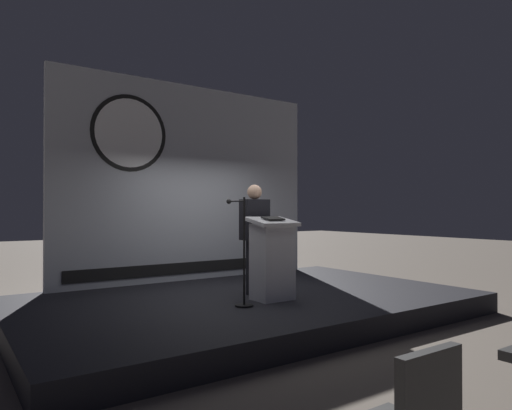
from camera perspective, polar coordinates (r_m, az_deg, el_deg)
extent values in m
plane|color=#6B6056|center=(6.92, -1.01, -13.57)|extent=(40.00, 40.00, 0.00)
cube|color=black|center=(6.89, -1.01, -12.36)|extent=(6.40, 4.00, 0.30)
cube|color=#B2B7C1|center=(8.36, -8.07, 2.78)|extent=(4.90, 0.10, 3.49)
cylinder|color=black|center=(7.94, -15.48, 8.62)|extent=(1.28, 0.02, 1.28)
cylinder|color=white|center=(7.94, -15.47, 8.62)|extent=(1.14, 0.02, 1.14)
cube|color=black|center=(8.36, -7.91, -7.70)|extent=(4.41, 0.02, 0.20)
cube|color=silver|center=(6.44, 2.04, -7.06)|extent=(0.52, 0.40, 1.06)
cube|color=silver|center=(6.40, 2.04, -2.07)|extent=(0.64, 0.50, 0.13)
cube|color=black|center=(6.38, 2.15, -1.67)|extent=(0.28, 0.20, 0.06)
cylinder|color=black|center=(6.85, -0.18, -7.73)|extent=(0.26, 0.26, 0.81)
cube|color=black|center=(6.80, -0.18, -1.84)|extent=(0.40, 0.24, 0.60)
sphere|color=tan|center=(6.81, -0.18, 1.63)|extent=(0.22, 0.22, 0.22)
cylinder|color=black|center=(6.07, -1.48, -12.39)|extent=(0.24, 0.24, 0.02)
cylinder|color=black|center=(5.97, -1.48, -5.83)|extent=(0.03, 0.03, 1.42)
cylinder|color=black|center=(6.11, -2.46, 0.48)|extent=(0.02, 0.38, 0.02)
sphere|color=#262626|center=(6.27, -3.39, 0.45)|extent=(0.07, 0.07, 0.07)
cube|color=#333333|center=(2.47, 20.83, -21.46)|extent=(0.44, 0.06, 0.44)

